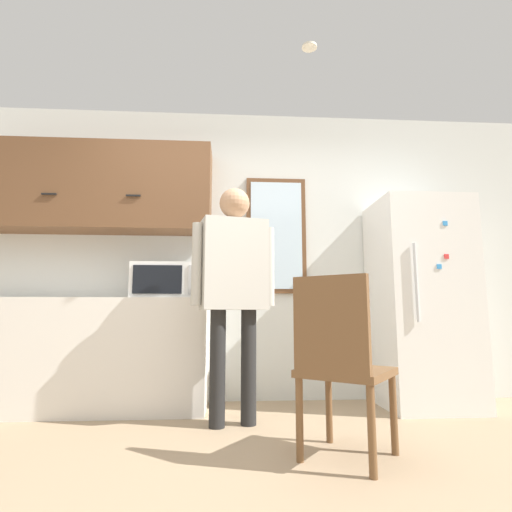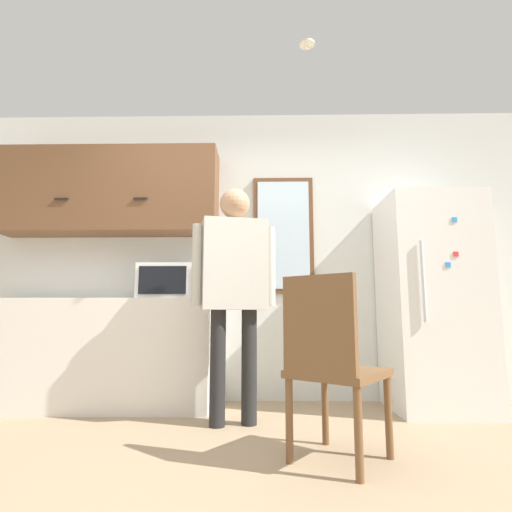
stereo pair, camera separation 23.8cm
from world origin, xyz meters
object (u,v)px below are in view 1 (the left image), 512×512
Objects in this scene: refrigerator at (421,302)px; person at (234,276)px; chair at (340,358)px; microwave at (167,281)px.

person is at bearing -164.55° from refrigerator.
refrigerator is at bearing -94.29° from chair.
microwave is 0.32× the size of refrigerator.
refrigerator is 1.60m from chair.
microwave reaches higher than chair.
microwave is at bearing -10.06° from chair.
chair is at bearing -131.60° from refrigerator.
person reaches higher than microwave.
person is at bearing -41.32° from microwave.
microwave is 0.32× the size of person.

